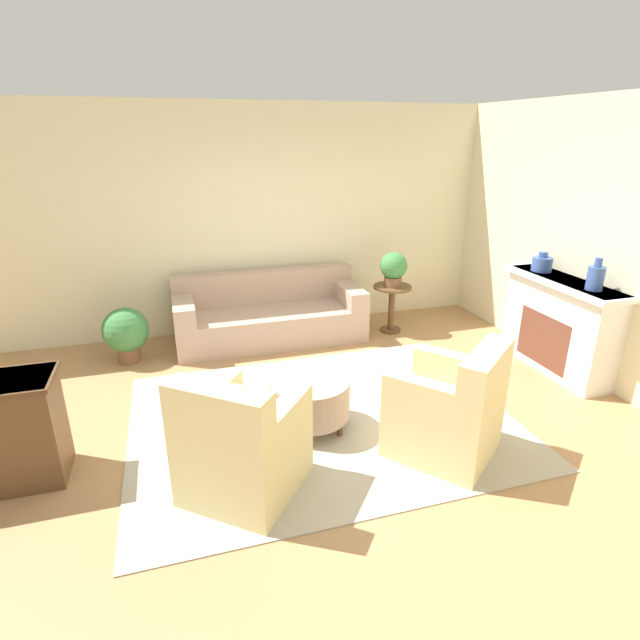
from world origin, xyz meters
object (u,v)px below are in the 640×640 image
Objects in this scene: vase_mantel_near at (542,263)px; potted_plant_on_side_table at (394,268)px; potted_plant_floor at (126,332)px; armchair_right at (450,412)px; ottoman_table at (310,398)px; couch at (270,316)px; armchair_left at (241,447)px; vase_mantel_far at (596,277)px; side_table at (392,301)px.

vase_mantel_near is 0.50× the size of potted_plant_on_side_table.
potted_plant_floor is (-4.45, 1.18, -0.74)m from vase_mantel_near.
ottoman_table is at bearing 144.97° from armchair_right.
armchair_right is at bearing -72.30° from couch.
ottoman_table is 3.20× the size of vase_mantel_near.
armchair_left is 4.88× the size of vase_mantel_near.
armchair_left is at bearing -70.68° from potted_plant_floor.
vase_mantel_far is (0.00, -0.74, 0.04)m from vase_mantel_near.
potted_plant_floor is (-1.60, 1.91, 0.06)m from ottoman_table.
potted_plant_floor is (-2.56, 2.59, -0.02)m from armchair_right.
couch is 3.73× the size of side_table.
side_table is at bearing 136.24° from vase_mantel_near.
armchair_right is 1.53× the size of ottoman_table.
armchair_right is 3.64m from potted_plant_floor.
potted_plant_floor is at bearing 156.70° from vase_mantel_far.
armchair_left is 2.74m from potted_plant_floor.
vase_mantel_near is (1.89, 1.41, 0.72)m from armchair_right.
vase_mantel_far is at bearing -0.05° from ottoman_table.
ottoman_table is 1.59× the size of potted_plant_on_side_table.
armchair_left reaches higher than potted_plant_floor.
potted_plant_floor is (-1.67, -0.20, 0.06)m from couch.
armchair_right is at bearing -160.48° from vase_mantel_far.
vase_mantel_near is (1.22, -1.17, 0.69)m from side_table.
side_table is at bearing 47.98° from armchair_left.
armchair_left is 3.88m from vase_mantel_near.
armchair_left is at bearing -105.30° from couch.
vase_mantel_far is (3.54, 0.67, 0.76)m from armchair_left.
couch is 3.59m from vase_mantel_far.
armchair_left reaches higher than ottoman_table.
ottoman_table is 2.49m from potted_plant_floor.
couch is at bearing 172.47° from side_table.
armchair_right is 1.18m from ottoman_table.
couch is 2.18× the size of armchair_right.
armchair_right is at bearing -104.62° from potted_plant_on_side_table.
side_table is 0.97× the size of potted_plant_floor.
couch reaches higher than side_table.
vase_mantel_near is (2.85, 0.73, 0.80)m from ottoman_table.
side_table is at bearing 122.64° from vase_mantel_far.
potted_plant_floor is at bearing 179.81° from side_table.
potted_plant_on_side_table is (0.00, 0.00, 0.44)m from side_table.
potted_plant_on_side_table reaches higher than armchair_left.
couch is at bearing 6.68° from potted_plant_floor.
armchair_left is 1.53× the size of ottoman_table.
armchair_left is 1.00× the size of armchair_right.
potted_plant_floor is (-4.45, 1.92, -0.78)m from vase_mantel_far.
couch is at bearing 107.70° from armchair_right.
armchair_left is 2.42× the size of potted_plant_on_side_table.
vase_mantel_near reaches higher than side_table.
armchair_left is 3.47m from side_table.
couch reaches higher than potted_plant_floor.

